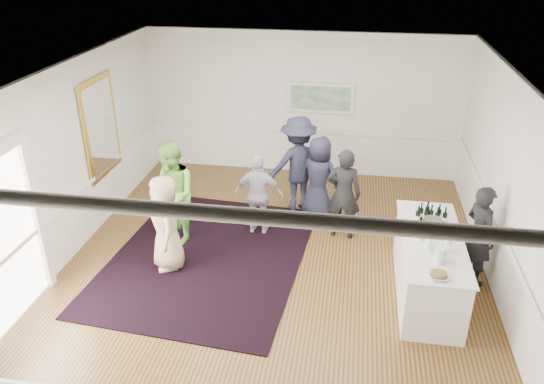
% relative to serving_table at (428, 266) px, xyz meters
% --- Properties ---
extents(floor, '(8.00, 8.00, 0.00)m').
position_rel_serving_table_xyz_m(floor, '(-2.42, 0.37, -0.49)').
color(floor, brown).
rests_on(floor, ground).
extents(ceiling, '(7.00, 8.00, 0.02)m').
position_rel_serving_table_xyz_m(ceiling, '(-2.42, 0.37, 2.71)').
color(ceiling, white).
rests_on(ceiling, wall_back).
extents(wall_left, '(0.02, 8.00, 3.20)m').
position_rel_serving_table_xyz_m(wall_left, '(-5.92, 0.37, 1.11)').
color(wall_left, white).
rests_on(wall_left, floor).
extents(wall_right, '(0.02, 8.00, 3.20)m').
position_rel_serving_table_xyz_m(wall_right, '(1.08, 0.37, 1.11)').
color(wall_right, white).
rests_on(wall_right, floor).
extents(wall_back, '(7.00, 0.02, 3.20)m').
position_rel_serving_table_xyz_m(wall_back, '(-2.42, 4.37, 1.11)').
color(wall_back, white).
rests_on(wall_back, floor).
extents(wall_front, '(7.00, 0.02, 3.20)m').
position_rel_serving_table_xyz_m(wall_front, '(-2.42, -3.63, 1.11)').
color(wall_front, white).
rests_on(wall_front, floor).
extents(wainscoting, '(7.00, 8.00, 1.00)m').
position_rel_serving_table_xyz_m(wainscoting, '(-2.42, 0.37, 0.01)').
color(wainscoting, white).
rests_on(wainscoting, floor).
extents(mirror, '(0.05, 1.25, 1.85)m').
position_rel_serving_table_xyz_m(mirror, '(-5.88, 1.67, 1.31)').
color(mirror, gold).
rests_on(mirror, wall_left).
extents(landscape_painting, '(1.44, 0.06, 0.66)m').
position_rel_serving_table_xyz_m(landscape_painting, '(-2.02, 4.31, 1.29)').
color(landscape_painting, white).
rests_on(landscape_painting, wall_back).
extents(area_rug, '(3.49, 4.40, 0.02)m').
position_rel_serving_table_xyz_m(area_rug, '(-3.59, 0.42, -0.48)').
color(area_rug, black).
rests_on(area_rug, floor).
extents(serving_table, '(0.91, 2.40, 0.97)m').
position_rel_serving_table_xyz_m(serving_table, '(0.00, 0.00, 0.00)').
color(serving_table, white).
rests_on(serving_table, floor).
extents(bartender, '(0.64, 0.72, 1.66)m').
position_rel_serving_table_xyz_m(bartender, '(0.78, 0.47, 0.34)').
color(bartender, black).
rests_on(bartender, floor).
extents(guest_tan, '(0.84, 0.95, 1.64)m').
position_rel_serving_table_xyz_m(guest_tan, '(-4.15, 0.07, 0.33)').
color(guest_tan, tan).
rests_on(guest_tan, floor).
extents(guest_green, '(1.13, 1.15, 1.87)m').
position_rel_serving_table_xyz_m(guest_green, '(-4.30, 0.89, 0.44)').
color(guest_green, '#75B849').
rests_on(guest_green, floor).
extents(guest_lilac, '(0.91, 0.39, 1.54)m').
position_rel_serving_table_xyz_m(guest_lilac, '(-2.87, 1.42, 0.28)').
color(guest_lilac, '#B8ADC1').
rests_on(guest_lilac, floor).
extents(guest_dark_a, '(1.43, 1.17, 1.93)m').
position_rel_serving_table_xyz_m(guest_dark_a, '(-2.28, 2.46, 0.48)').
color(guest_dark_a, '#202136').
rests_on(guest_dark_a, floor).
extents(guest_dark_b, '(0.66, 0.47, 1.70)m').
position_rel_serving_table_xyz_m(guest_dark_b, '(-1.36, 1.54, 0.36)').
color(guest_dark_b, black).
rests_on(guest_dark_b, floor).
extents(guest_navy, '(0.95, 0.80, 1.65)m').
position_rel_serving_table_xyz_m(guest_navy, '(-1.85, 2.18, 0.34)').
color(guest_navy, '#202136').
rests_on(guest_navy, floor).
extents(wine_bottles, '(0.48, 0.24, 0.31)m').
position_rel_serving_table_xyz_m(wine_bottles, '(0.01, 0.52, 0.64)').
color(wine_bottles, black).
rests_on(wine_bottles, serving_table).
extents(juice_pitchers, '(0.47, 0.72, 0.24)m').
position_rel_serving_table_xyz_m(juice_pitchers, '(-0.00, -0.37, 0.60)').
color(juice_pitchers, '#8BC144').
rests_on(juice_pitchers, serving_table).
extents(ice_bucket, '(0.26, 0.26, 0.25)m').
position_rel_serving_table_xyz_m(ice_bucket, '(-0.01, 0.16, 0.60)').
color(ice_bucket, silver).
rests_on(ice_bucket, serving_table).
extents(nut_bowl, '(0.27, 0.27, 0.07)m').
position_rel_serving_table_xyz_m(nut_bowl, '(-0.02, -0.99, 0.52)').
color(nut_bowl, white).
rests_on(nut_bowl, serving_table).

